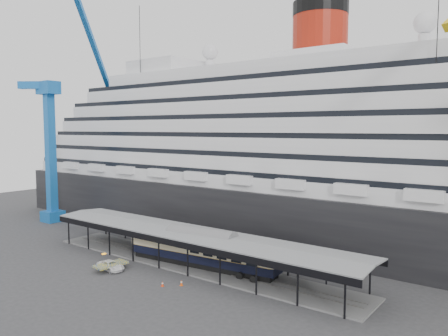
# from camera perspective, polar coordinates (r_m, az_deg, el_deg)

# --- Properties ---
(ground) EXTENTS (200.00, 200.00, 0.00)m
(ground) POSITION_cam_1_polar(r_m,az_deg,el_deg) (65.28, -7.24, -13.53)
(ground) COLOR #343436
(ground) RESTS_ON ground
(cruise_ship) EXTENTS (130.00, 30.00, 43.90)m
(cruise_ship) POSITION_cam_1_polar(r_m,az_deg,el_deg) (87.60, 7.45, 3.47)
(cruise_ship) COLOR black
(cruise_ship) RESTS_ON ground
(platform_canopy) EXTENTS (56.00, 9.18, 5.30)m
(platform_canopy) POSITION_cam_1_polar(r_m,az_deg,el_deg) (68.07, -4.27, -10.63)
(platform_canopy) COLOR slate
(platform_canopy) RESTS_ON ground
(crane_blue) EXTENTS (22.63, 19.19, 47.60)m
(crane_blue) POSITION_cam_1_polar(r_m,az_deg,el_deg) (104.03, -21.24, 4.31)
(crane_blue) COLOR blue
(crane_blue) RESTS_ON ground
(port_truck) EXTENTS (4.99, 2.66, 1.34)m
(port_truck) POSITION_cam_1_polar(r_m,az_deg,el_deg) (68.27, -14.57, -12.23)
(port_truck) COLOR white
(port_truck) RESTS_ON ground
(pullman_carriage) EXTENTS (25.34, 5.78, 24.68)m
(pullman_carriage) POSITION_cam_1_polar(r_m,az_deg,el_deg) (66.64, -2.96, -10.43)
(pullman_carriage) COLOR black
(pullman_carriage) RESTS_ON ground
(traffic_cone_left) EXTENTS (0.40, 0.40, 0.77)m
(traffic_cone_left) POSITION_cam_1_polar(r_m,az_deg,el_deg) (67.48, -13.43, -12.66)
(traffic_cone_left) COLOR #FA3A0D
(traffic_cone_left) RESTS_ON ground
(traffic_cone_mid) EXTENTS (0.42, 0.42, 0.71)m
(traffic_cone_mid) POSITION_cam_1_polar(r_m,az_deg,el_deg) (60.44, -8.04, -14.74)
(traffic_cone_mid) COLOR #FB3F0D
(traffic_cone_mid) RESTS_ON ground
(traffic_cone_right) EXTENTS (0.47, 0.47, 0.79)m
(traffic_cone_right) POSITION_cam_1_polar(r_m,az_deg,el_deg) (60.41, -5.59, -14.69)
(traffic_cone_right) COLOR #EF540D
(traffic_cone_right) RESTS_ON ground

